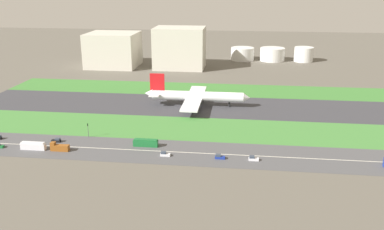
{
  "coord_description": "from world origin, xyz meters",
  "views": [
    {
      "loc": [
        24.91,
        -244.45,
        74.42
      ],
      "look_at": [
        -0.7,
        -36.5,
        6.0
      ],
      "focal_mm": 38.89,
      "sensor_mm": 36.0,
      "label": 1
    }
  ],
  "objects_px": {
    "airliner": "(195,96)",
    "car_4": "(165,154)",
    "terminal_building": "(113,50)",
    "car_0": "(253,159)",
    "bus_1": "(146,143)",
    "bus_0": "(33,146)",
    "fuel_tank_east": "(304,54)",
    "truck_1": "(59,147)",
    "fuel_tank_centre": "(272,54)",
    "fuel_tank_west": "(242,54)",
    "car_5": "(220,157)",
    "traffic_light": "(88,129)",
    "car_1": "(57,140)",
    "hangar_building": "(180,48)"
  },
  "relations": [
    {
      "from": "bus_1",
      "to": "bus_0",
      "type": "xyz_separation_m",
      "value": [
        -50.4,
        -10.0,
        0.0
      ]
    },
    {
      "from": "fuel_tank_west",
      "to": "fuel_tank_east",
      "type": "xyz_separation_m",
      "value": [
        57.85,
        0.0,
        0.72
      ]
    },
    {
      "from": "terminal_building",
      "to": "fuel_tank_centre",
      "type": "xyz_separation_m",
      "value": [
        142.96,
        45.0,
        -8.74
      ]
    },
    {
      "from": "fuel_tank_centre",
      "to": "car_0",
      "type": "bearing_deg",
      "value": -95.29
    },
    {
      "from": "fuel_tank_east",
      "to": "terminal_building",
      "type": "bearing_deg",
      "value": -165.37
    },
    {
      "from": "airliner",
      "to": "car_4",
      "type": "xyz_separation_m",
      "value": [
        -4.29,
        -78.0,
        -5.31
      ]
    },
    {
      "from": "airliner",
      "to": "terminal_building",
      "type": "xyz_separation_m",
      "value": [
        -86.56,
        114.0,
        8.68
      ]
    },
    {
      "from": "fuel_tank_west",
      "to": "car_0",
      "type": "bearing_deg",
      "value": -88.42
    },
    {
      "from": "terminal_building",
      "to": "fuel_tank_east",
      "type": "height_order",
      "value": "terminal_building"
    },
    {
      "from": "car_1",
      "to": "truck_1",
      "type": "xyz_separation_m",
      "value": [
        5.96,
        -10.0,
        0.75
      ]
    },
    {
      "from": "car_5",
      "to": "truck_1",
      "type": "height_order",
      "value": "truck_1"
    },
    {
      "from": "car_1",
      "to": "car_4",
      "type": "xyz_separation_m",
      "value": [
        54.7,
        -10.0,
        0.0
      ]
    },
    {
      "from": "airliner",
      "to": "truck_1",
      "type": "height_order",
      "value": "airliner"
    },
    {
      "from": "bus_0",
      "to": "fuel_tank_east",
      "type": "height_order",
      "value": "fuel_tank_east"
    },
    {
      "from": "bus_1",
      "to": "truck_1",
      "type": "height_order",
      "value": "truck_1"
    },
    {
      "from": "bus_1",
      "to": "car_5",
      "type": "bearing_deg",
      "value": -15.87
    },
    {
      "from": "car_4",
      "to": "fuel_tank_centre",
      "type": "xyz_separation_m",
      "value": [
        60.69,
        237.0,
        5.25
      ]
    },
    {
      "from": "car_4",
      "to": "hangar_building",
      "type": "xyz_separation_m",
      "value": [
        -22.31,
        192.0,
        16.75
      ]
    },
    {
      "from": "car_5",
      "to": "fuel_tank_west",
      "type": "distance_m",
      "value": 237.19
    },
    {
      "from": "bus_0",
      "to": "truck_1",
      "type": "xyz_separation_m",
      "value": [
        12.6,
        -0.0,
        -0.15
      ]
    },
    {
      "from": "hangar_building",
      "to": "fuel_tank_centre",
      "type": "bearing_deg",
      "value": 28.46
    },
    {
      "from": "hangar_building",
      "to": "fuel_tank_east",
      "type": "bearing_deg",
      "value": 21.82
    },
    {
      "from": "hangar_building",
      "to": "car_4",
      "type": "bearing_deg",
      "value": -83.37
    },
    {
      "from": "bus_0",
      "to": "terminal_building",
      "type": "xyz_separation_m",
      "value": [
        -20.93,
        192.0,
        13.09
      ]
    },
    {
      "from": "fuel_tank_east",
      "to": "car_4",
      "type": "bearing_deg",
      "value": -110.81
    },
    {
      "from": "car_0",
      "to": "fuel_tank_west",
      "type": "bearing_deg",
      "value": -88.42
    },
    {
      "from": "bus_0",
      "to": "terminal_building",
      "type": "bearing_deg",
      "value": -83.78
    },
    {
      "from": "bus_1",
      "to": "fuel_tank_centre",
      "type": "distance_m",
      "value": 238.07
    },
    {
      "from": "car_4",
      "to": "fuel_tank_west",
      "type": "height_order",
      "value": "fuel_tank_west"
    },
    {
      "from": "car_4",
      "to": "fuel_tank_west",
      "type": "relative_size",
      "value": 0.2
    },
    {
      "from": "bus_0",
      "to": "car_0",
      "type": "xyz_separation_m",
      "value": [
        100.09,
        0.0,
        -0.9
      ]
    },
    {
      "from": "truck_1",
      "to": "traffic_light",
      "type": "height_order",
      "value": "traffic_light"
    },
    {
      "from": "terminal_building",
      "to": "hangar_building",
      "type": "xyz_separation_m",
      "value": [
        59.96,
        0.0,
        2.76
      ]
    },
    {
      "from": "fuel_tank_centre",
      "to": "fuel_tank_west",
      "type": "bearing_deg",
      "value": 180.0
    },
    {
      "from": "car_1",
      "to": "traffic_light",
      "type": "xyz_separation_m",
      "value": [
        13.0,
        7.99,
        3.37
      ]
    },
    {
      "from": "bus_1",
      "to": "car_4",
      "type": "relative_size",
      "value": 2.64
    },
    {
      "from": "airliner",
      "to": "traffic_light",
      "type": "relative_size",
      "value": 9.03
    },
    {
      "from": "terminal_building",
      "to": "car_1",
      "type": "bearing_deg",
      "value": -81.39
    },
    {
      "from": "airliner",
      "to": "fuel_tank_east",
      "type": "bearing_deg",
      "value": 61.66
    },
    {
      "from": "bus_0",
      "to": "car_0",
      "type": "bearing_deg",
      "value": -180.0
    },
    {
      "from": "airliner",
      "to": "truck_1",
      "type": "xyz_separation_m",
      "value": [
        -53.03,
        -78.0,
        -4.56
      ]
    },
    {
      "from": "car_4",
      "to": "car_0",
      "type": "bearing_deg",
      "value": -180.0
    },
    {
      "from": "car_4",
      "to": "traffic_light",
      "type": "distance_m",
      "value": 45.55
    },
    {
      "from": "truck_1",
      "to": "fuel_tank_west",
      "type": "bearing_deg",
      "value": -108.86
    },
    {
      "from": "truck_1",
      "to": "fuel_tank_centre",
      "type": "xyz_separation_m",
      "value": [
        109.43,
        237.0,
        4.5
      ]
    },
    {
      "from": "bus_0",
      "to": "fuel_tank_centre",
      "type": "bearing_deg",
      "value": -117.24
    },
    {
      "from": "car_0",
      "to": "fuel_tank_west",
      "type": "xyz_separation_m",
      "value": [
        -6.56,
        237.0,
        5.11
      ]
    },
    {
      "from": "terminal_building",
      "to": "car_0",
      "type": "bearing_deg",
      "value": -57.77
    },
    {
      "from": "car_5",
      "to": "traffic_light",
      "type": "xyz_separation_m",
      "value": [
        -65.96,
        17.99,
        3.37
      ]
    },
    {
      "from": "terminal_building",
      "to": "fuel_tank_west",
      "type": "relative_size",
      "value": 1.97
    }
  ]
}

